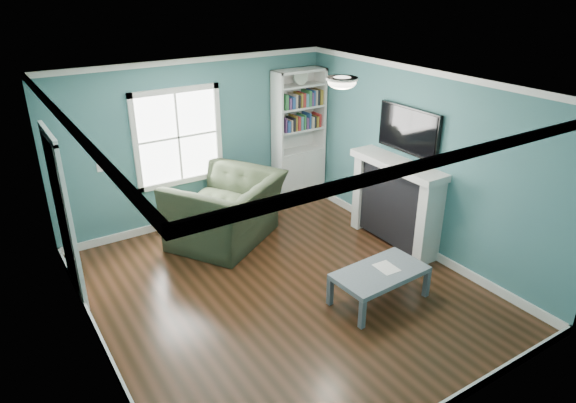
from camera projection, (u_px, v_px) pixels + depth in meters
floor at (283, 290)px, 6.59m from camera, size 5.00×5.00×0.00m
room_walls at (283, 175)px, 5.94m from camera, size 5.00×5.00×5.00m
trim at (283, 202)px, 6.08m from camera, size 4.50×5.00×2.60m
window at (178, 137)px, 7.75m from camera, size 1.40×0.06×1.50m
bookshelf at (298, 150)px, 8.85m from camera, size 0.90×0.35×2.31m
fireplace at (396, 204)px, 7.51m from camera, size 0.44×1.58×1.30m
tv at (409, 130)px, 7.12m from camera, size 0.06×1.10×0.65m
door at (63, 216)px, 6.12m from camera, size 0.12×0.98×2.17m
ceiling_fixture at (342, 82)px, 6.06m from camera, size 0.38×0.38×0.15m
light_switch at (100, 168)px, 7.26m from camera, size 0.08×0.01×0.12m
recliner at (226, 200)px, 7.54m from camera, size 1.84×1.67×1.35m
coffee_table at (380, 275)px, 6.25m from camera, size 1.19×0.69×0.42m
paper_sheet at (386, 268)px, 6.28m from camera, size 0.24×0.30×0.00m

